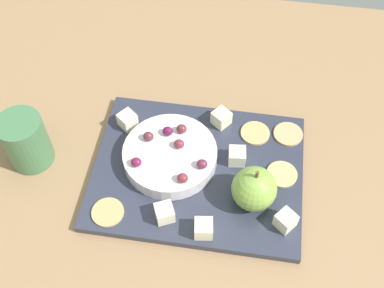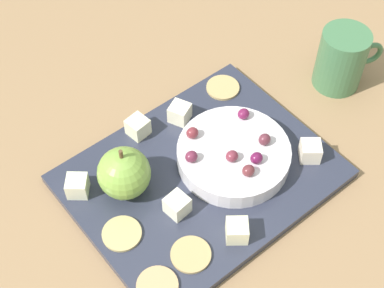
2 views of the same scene
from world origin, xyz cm
name	(u,v)px [view 1 (image 1 of 2)]	position (x,y,z in cm)	size (l,w,h in cm)	color
table	(178,195)	(0.00, 0.00, 2.36)	(135.03, 100.58, 4.71)	#97744F
platter	(198,172)	(-2.85, -3.21, 5.41)	(33.87, 26.42, 1.39)	#2D3142
serving_dish	(170,155)	(1.92, -4.35, 7.40)	(15.35, 15.35, 2.58)	silver
apple_whole	(254,189)	(-11.99, 1.16, 9.57)	(6.93, 6.93, 6.93)	#80AA44
apple_stem	(257,174)	(-11.99, 1.16, 13.63)	(0.50, 0.50, 1.20)	brown
cheese_cube_0	(221,118)	(-5.45, -13.30, 7.45)	(2.69, 2.69, 2.69)	#F5ECBD
cheese_cube_1	(237,156)	(-8.91, -5.81, 7.45)	(2.69, 2.69, 2.69)	white
cheese_cube_2	(286,221)	(-17.16, 4.64, 7.45)	(2.69, 2.69, 2.69)	#F1EDC9
cheese_cube_3	(128,120)	(10.42, -10.44, 7.45)	(2.69, 2.69, 2.69)	#F9E9CF
cheese_cube_4	(204,228)	(-5.26, 7.75, 7.45)	(2.69, 2.69, 2.69)	#F6F0C4
cheese_cube_5	(164,213)	(0.90, 6.09, 7.45)	(2.69, 2.69, 2.69)	#F9EFCE
cracker_0	(288,134)	(-17.11, -12.45, 6.31)	(5.00, 5.00, 0.40)	tan
cracker_1	(255,133)	(-11.52, -11.79, 6.31)	(5.00, 5.00, 0.40)	tan
cracker_2	(108,212)	(9.67, 6.72, 6.31)	(5.00, 5.00, 0.40)	tan
cracker_3	(282,174)	(-16.39, -4.15, 6.31)	(5.00, 5.00, 0.40)	tan
grape_0	(179,144)	(0.55, -5.41, 9.44)	(1.72, 1.55, 1.50)	maroon
grape_1	(202,164)	(-3.62, -2.14, 9.45)	(1.72, 1.55, 1.53)	maroon
grape_2	(182,129)	(0.65, -8.48, 9.44)	(1.72, 1.55, 1.51)	brown
grape_3	(148,136)	(5.73, -6.11, 9.50)	(1.72, 1.55, 1.62)	#5E2936
grape_4	(183,178)	(-1.03, 0.85, 9.46)	(1.72, 1.55, 1.54)	maroon
grape_5	(136,162)	(6.62, -0.96, 9.41)	(1.72, 1.55, 1.45)	maroon
grape_6	(168,131)	(2.82, -7.67, 9.45)	(1.72, 1.55, 1.52)	#601640
cup	(25,141)	(25.21, -2.28, 9.50)	(10.01, 7.22, 9.57)	#43744A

